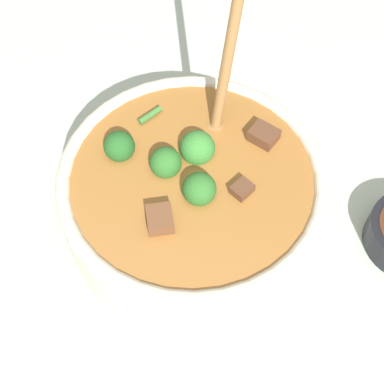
# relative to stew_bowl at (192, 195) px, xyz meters

# --- Properties ---
(ground_plane) EXTENTS (4.00, 4.00, 0.00)m
(ground_plane) POSITION_rel_stew_bowl_xyz_m (0.00, -0.00, -0.06)
(ground_plane) COLOR #ADBCAD
(stew_bowl) EXTENTS (0.29, 0.29, 0.27)m
(stew_bowl) POSITION_rel_stew_bowl_xyz_m (0.00, 0.00, 0.00)
(stew_bowl) COLOR beige
(stew_bowl) RESTS_ON ground_plane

